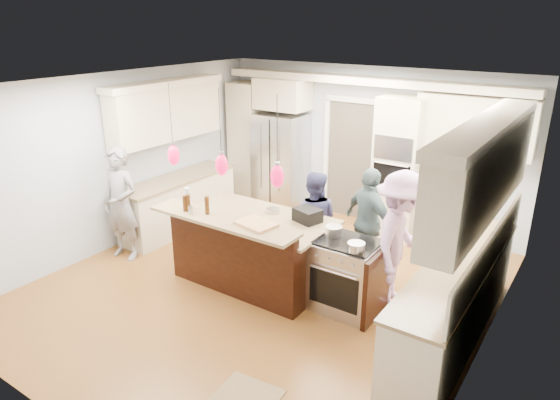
% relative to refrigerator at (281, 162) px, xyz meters
% --- Properties ---
extents(ground_plane, '(6.00, 6.00, 0.00)m').
position_rel_refrigerator_xyz_m(ground_plane, '(1.55, -2.64, -0.90)').
color(ground_plane, brown).
rests_on(ground_plane, ground).
extents(room_shell, '(5.54, 6.04, 2.72)m').
position_rel_refrigerator_xyz_m(room_shell, '(1.55, -2.64, 0.92)').
color(room_shell, '#B2BCC6').
rests_on(room_shell, ground).
extents(refrigerator, '(0.90, 0.70, 1.80)m').
position_rel_refrigerator_xyz_m(refrigerator, '(0.00, 0.00, 0.00)').
color(refrigerator, '#B7B7BC').
rests_on(refrigerator, ground).
extents(oven_column, '(0.72, 0.69, 2.30)m').
position_rel_refrigerator_xyz_m(oven_column, '(2.30, 0.03, 0.25)').
color(oven_column, beige).
rests_on(oven_column, ground).
extents(back_upper_cabinets, '(5.30, 0.61, 2.54)m').
position_rel_refrigerator_xyz_m(back_upper_cabinets, '(0.80, 0.12, 0.77)').
color(back_upper_cabinets, beige).
rests_on(back_upper_cabinets, ground).
extents(right_counter_run, '(0.64, 3.10, 2.51)m').
position_rel_refrigerator_xyz_m(right_counter_run, '(3.99, -2.34, 0.16)').
color(right_counter_run, beige).
rests_on(right_counter_run, ground).
extents(left_cabinets, '(0.64, 2.30, 2.51)m').
position_rel_refrigerator_xyz_m(left_cabinets, '(-0.89, -1.84, 0.16)').
color(left_cabinets, beige).
rests_on(left_cabinets, ground).
extents(kitchen_island, '(2.10, 1.46, 1.12)m').
position_rel_refrigerator_xyz_m(kitchen_island, '(1.30, -2.57, -0.41)').
color(kitchen_island, black).
rests_on(kitchen_island, ground).
extents(island_range, '(0.82, 0.71, 0.92)m').
position_rel_refrigerator_xyz_m(island_range, '(2.71, -2.49, -0.44)').
color(island_range, '#B7B7BC').
rests_on(island_range, ground).
extents(pendant_lights, '(1.75, 0.15, 1.03)m').
position_rel_refrigerator_xyz_m(pendant_lights, '(1.30, -3.15, 0.90)').
color(pendant_lights, black).
rests_on(pendant_lights, ground).
extents(person_bar_end, '(0.66, 0.47, 1.71)m').
position_rel_refrigerator_xyz_m(person_bar_end, '(-0.75, -3.09, -0.05)').
color(person_bar_end, gray).
rests_on(person_bar_end, ground).
extents(person_far_left, '(0.86, 0.78, 1.46)m').
position_rel_refrigerator_xyz_m(person_far_left, '(1.78, -1.79, -0.17)').
color(person_far_left, navy).
rests_on(person_far_left, ground).
extents(person_far_right, '(0.98, 0.73, 1.55)m').
position_rel_refrigerator_xyz_m(person_far_right, '(2.50, -1.50, -0.12)').
color(person_far_right, '#486264').
rests_on(person_far_right, ground).
extents(person_range_side, '(0.82, 1.22, 1.76)m').
position_rel_refrigerator_xyz_m(person_range_side, '(3.15, -2.04, -0.02)').
color(person_range_side, '#C296CA').
rests_on(person_range_side, ground).
extents(water_bottle, '(0.09, 0.09, 0.28)m').
position_rel_refrigerator_xyz_m(water_bottle, '(0.71, -3.16, 0.36)').
color(water_bottle, silver).
rests_on(water_bottle, kitchen_island).
extents(beer_bottle_a, '(0.08, 0.08, 0.23)m').
position_rel_refrigerator_xyz_m(beer_bottle_a, '(0.78, -3.22, 0.33)').
color(beer_bottle_a, '#3F220B').
rests_on(beer_bottle_a, kitchen_island).
extents(beer_bottle_b, '(0.07, 0.07, 0.21)m').
position_rel_refrigerator_xyz_m(beer_bottle_b, '(0.74, -3.25, 0.32)').
color(beer_bottle_b, '#3F220B').
rests_on(beer_bottle_b, kitchen_island).
extents(beer_bottle_c, '(0.07, 0.07, 0.23)m').
position_rel_refrigerator_xyz_m(beer_bottle_c, '(1.04, -3.16, 0.34)').
color(beer_bottle_c, '#3F220B').
rests_on(beer_bottle_c, kitchen_island).
extents(drink_can, '(0.07, 0.07, 0.11)m').
position_rel_refrigerator_xyz_m(drink_can, '(0.87, -3.28, 0.28)').
color(drink_can, '#B7B7BC').
rests_on(drink_can, kitchen_island).
extents(cutting_board, '(0.51, 0.41, 0.04)m').
position_rel_refrigerator_xyz_m(cutting_board, '(1.76, -3.11, 0.24)').
color(cutting_board, tan).
rests_on(cutting_board, kitchen_island).
extents(pot_large, '(0.21, 0.21, 0.12)m').
position_rel_refrigerator_xyz_m(pot_large, '(2.45, -2.45, 0.08)').
color(pot_large, '#B7B7BC').
rests_on(pot_large, island_range).
extents(pot_small, '(0.20, 0.20, 0.10)m').
position_rel_refrigerator_xyz_m(pot_small, '(2.88, -2.68, 0.07)').
color(pot_small, '#B7B7BC').
rests_on(pot_small, island_range).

